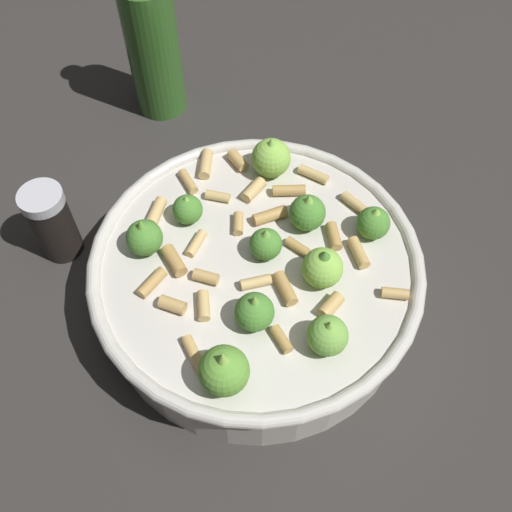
# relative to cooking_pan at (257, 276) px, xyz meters

# --- Properties ---
(ground_plane) EXTENTS (2.40, 2.40, 0.00)m
(ground_plane) POSITION_rel_cooking_pan_xyz_m (0.00, 0.00, -0.04)
(ground_plane) COLOR #2D2B28
(cooking_pan) EXTENTS (0.32, 0.32, 0.12)m
(cooking_pan) POSITION_rel_cooking_pan_xyz_m (0.00, 0.00, 0.00)
(cooking_pan) COLOR beige
(cooking_pan) RESTS_ON ground
(pepper_shaker) EXTENTS (0.04, 0.04, 0.09)m
(pepper_shaker) POSITION_rel_cooking_pan_xyz_m (0.20, 0.10, 0.00)
(pepper_shaker) COLOR black
(pepper_shaker) RESTS_ON ground
(olive_oil_bottle) EXTENTS (0.06, 0.06, 0.22)m
(olive_oil_bottle) POSITION_rel_cooking_pan_xyz_m (0.29, -0.13, 0.05)
(olive_oil_bottle) COLOR #336023
(olive_oil_bottle) RESTS_ON ground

